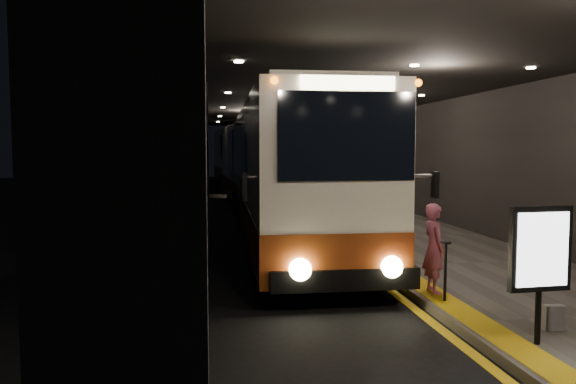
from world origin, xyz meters
TOP-DOWN VIEW (x-y plane):
  - ground at (0.00, 0.00)m, footprint 90.00×90.00m
  - lane_line_white at (-1.80, 5.00)m, footprint 0.12×50.00m
  - kerb_stripe_yellow at (2.35, 5.00)m, footprint 0.18×50.00m
  - sidewalk at (4.75, 5.00)m, footprint 4.50×50.00m
  - tactile_strip at (2.85, 5.00)m, footprint 0.50×50.00m
  - terminal_wall at (7.00, 5.00)m, footprint 0.10×50.00m
  - support_columns at (-1.50, 4.00)m, footprint 0.80×24.80m
  - canopy at (2.50, 5.00)m, footprint 9.00×50.00m
  - coach_main at (1.12, 4.10)m, footprint 2.85×12.55m
  - coach_second at (1.12, 15.69)m, footprint 2.94×12.11m
  - coach_third at (1.01, 29.47)m, footprint 3.35×13.01m
  - passenger_boarding at (2.87, -1.47)m, footprint 0.40×0.59m
  - bag_polka at (3.74, -3.68)m, footprint 0.30×0.14m
  - info_sign at (3.17, -4.20)m, footprint 0.87×0.17m
  - stanchion_post at (2.82, -2.07)m, footprint 0.05×0.05m

SIDE VIEW (x-z plane):
  - ground at x=0.00m, z-range 0.00..0.00m
  - lane_line_white at x=-1.80m, z-range 0.00..0.01m
  - kerb_stripe_yellow at x=2.35m, z-range 0.00..0.01m
  - sidewalk at x=4.75m, z-range 0.00..0.15m
  - tactile_strip at x=2.85m, z-range 0.15..0.16m
  - bag_polka at x=3.74m, z-range 0.15..0.50m
  - stanchion_post at x=2.82m, z-range 0.15..1.15m
  - passenger_boarding at x=2.87m, z-range 0.15..1.75m
  - info_sign at x=3.17m, z-range 0.47..2.30m
  - coach_second at x=1.12m, z-range -0.08..3.70m
  - coach_main at x=1.12m, z-range -0.08..3.81m
  - coach_third at x=1.01m, z-range -0.08..3.97m
  - support_columns at x=-1.50m, z-range 0.00..4.40m
  - terminal_wall at x=7.00m, z-range 0.00..6.00m
  - canopy at x=2.50m, z-range 4.40..4.80m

